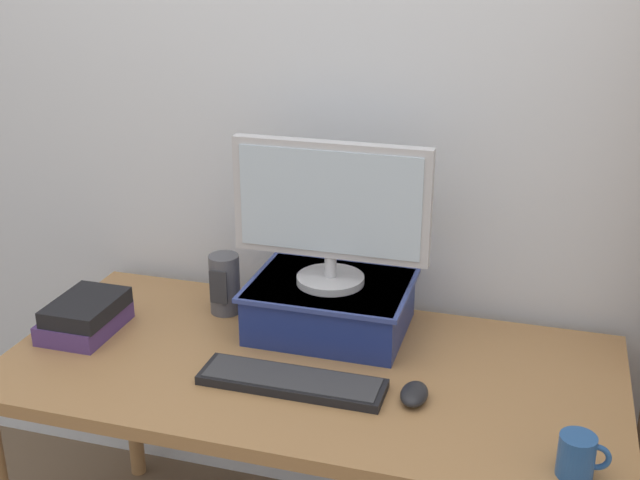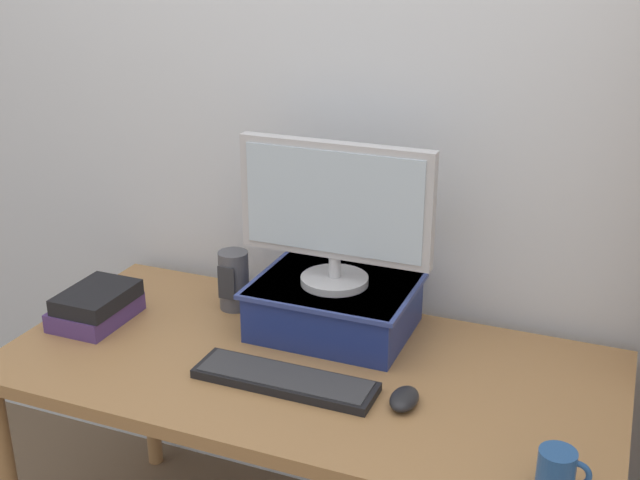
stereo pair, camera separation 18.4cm
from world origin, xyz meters
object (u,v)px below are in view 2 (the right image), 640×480
(keyboard, at_px, (285,380))
(riser_box, at_px, (336,305))
(book_stack, at_px, (96,306))
(computer_monitor, at_px, (337,209))
(computer_mouse, at_px, (404,399))
(desk, at_px, (307,386))
(desk_speaker, at_px, (234,280))
(coffee_mug, at_px, (557,471))

(keyboard, bearing_deg, riser_box, 87.41)
(book_stack, bearing_deg, computer_monitor, 17.13)
(riser_box, height_order, computer_mouse, riser_box)
(desk, height_order, riser_box, riser_box)
(riser_box, relative_size, desk_speaker, 2.49)
(computer_mouse, xyz_separation_m, coffee_mug, (0.36, -0.18, 0.03))
(desk, height_order, book_stack, book_stack)
(desk, distance_m, riser_box, 0.24)
(keyboard, distance_m, book_stack, 0.63)
(riser_box, xyz_separation_m, computer_monitor, (0.00, -0.00, 0.28))
(book_stack, relative_size, desk_speaker, 1.35)
(book_stack, bearing_deg, keyboard, -9.68)
(computer_mouse, relative_size, coffee_mug, 1.00)
(riser_box, relative_size, computer_mouse, 4.14)
(coffee_mug, distance_m, desk_speaker, 1.08)
(computer_mouse, distance_m, desk_speaker, 0.68)
(coffee_mug, bearing_deg, riser_box, 144.14)
(riser_box, relative_size, book_stack, 1.84)
(computer_monitor, distance_m, book_stack, 0.73)
(riser_box, distance_m, desk_speaker, 0.32)
(keyboard, distance_m, coffee_mug, 0.67)
(computer_monitor, height_order, coffee_mug, computer_monitor)
(riser_box, relative_size, computer_monitor, 0.82)
(desk, bearing_deg, coffee_mug, -22.83)
(keyboard, distance_m, desk_speaker, 0.46)
(book_stack, bearing_deg, desk, 0.68)
(keyboard, xyz_separation_m, computer_mouse, (0.29, 0.02, 0.01))
(coffee_mug, height_order, desk_speaker, desk_speaker)
(riser_box, xyz_separation_m, book_stack, (-0.64, -0.20, -0.03))
(coffee_mug, bearing_deg, computer_monitor, 144.23)
(keyboard, distance_m, computer_mouse, 0.29)
(riser_box, relative_size, keyboard, 0.95)
(computer_monitor, distance_m, keyboard, 0.45)
(computer_monitor, bearing_deg, keyboard, -92.60)
(computer_monitor, bearing_deg, desk, -91.47)
(book_stack, distance_m, coffee_mug, 1.30)
(keyboard, bearing_deg, book_stack, 170.32)
(desk, bearing_deg, desk_speaker, 146.13)
(coffee_mug, xyz_separation_m, desk_speaker, (-0.96, 0.48, 0.04))
(desk, relative_size, keyboard, 3.43)
(desk, xyz_separation_m, riser_box, (0.00, 0.19, 0.15))
(riser_box, height_order, coffee_mug, riser_box)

